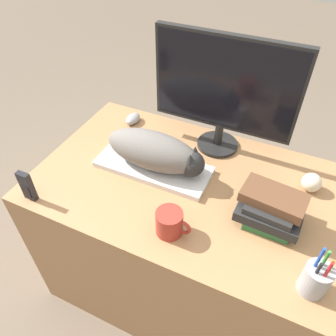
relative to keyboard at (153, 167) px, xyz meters
name	(u,v)px	position (x,y,z in m)	size (l,w,h in m)	color
desk	(184,239)	(0.16, -0.01, -0.40)	(1.22, 0.76, 0.77)	#9E7047
keyboard	(153,167)	(0.00, 0.00, 0.00)	(0.48, 0.19, 0.02)	silver
cat	(156,152)	(0.02, 0.00, 0.09)	(0.42, 0.16, 0.15)	#66605B
monitor	(225,89)	(0.19, 0.26, 0.28)	(0.58, 0.18, 0.50)	black
computer_mouse	(133,119)	(-0.24, 0.26, 0.01)	(0.06, 0.09, 0.04)	gray
coffee_mug	(170,223)	(0.19, -0.26, 0.03)	(0.13, 0.09, 0.09)	#9E2D23
pen_cup	(316,279)	(0.66, -0.27, 0.05)	(0.08, 0.08, 0.19)	#939399
baseball	(311,182)	(0.60, 0.15, 0.03)	(0.07, 0.07, 0.07)	beige
phone	(27,186)	(-0.35, -0.34, 0.05)	(0.05, 0.02, 0.13)	black
book_stack	(271,208)	(0.49, -0.07, 0.06)	(0.22, 0.19, 0.14)	#2D6B38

